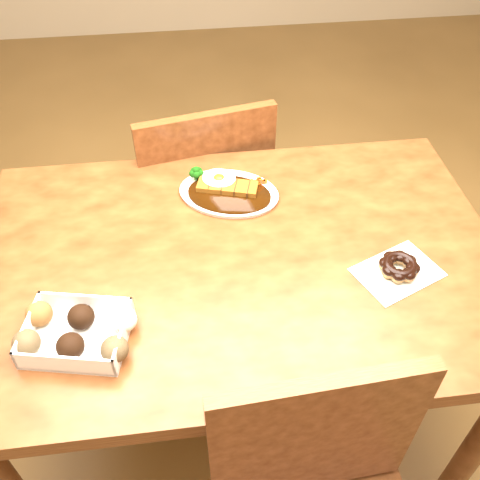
{
  "coord_description": "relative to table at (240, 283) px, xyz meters",
  "views": [
    {
      "loc": [
        -0.1,
        -0.84,
        1.63
      ],
      "look_at": [
        -0.0,
        -0.01,
        0.81
      ],
      "focal_mm": 40.0,
      "sensor_mm": 36.0,
      "label": 1
    }
  ],
  "objects": [
    {
      "name": "ground",
      "position": [
        0.0,
        0.0,
        -0.65
      ],
      "size": [
        6.0,
        6.0,
        0.0
      ],
      "primitive_type": "plane",
      "color": "brown",
      "rests_on": "ground"
    },
    {
      "name": "table",
      "position": [
        0.0,
        0.0,
        0.0
      ],
      "size": [
        1.2,
        0.8,
        0.75
      ],
      "color": "#45200D",
      "rests_on": "ground"
    },
    {
      "name": "chair_far",
      "position": [
        -0.06,
        0.54,
        -0.17
      ],
      "size": [
        0.49,
        0.49,
        0.87
      ],
      "rotation": [
        0.0,
        0.0,
        3.34
      ],
      "color": "#45200D",
      "rests_on": "ground"
    },
    {
      "name": "katsu_curry_plate",
      "position": [
        -0.0,
        0.22,
        0.11
      ],
      "size": [
        0.3,
        0.26,
        0.05
      ],
      "rotation": [
        0.0,
        0.0,
        -0.35
      ],
      "color": "white",
      "rests_on": "table"
    },
    {
      "name": "donut_box",
      "position": [
        -0.34,
        -0.19,
        0.13
      ],
      "size": [
        0.24,
        0.19,
        0.06
      ],
      "rotation": [
        0.0,
        0.0,
        -0.21
      ],
      "color": "white",
      "rests_on": "table"
    },
    {
      "name": "pon_de_ring",
      "position": [
        0.34,
        -0.1,
        0.12
      ],
      "size": [
        0.21,
        0.19,
        0.03
      ],
      "rotation": [
        0.0,
        0.0,
        0.4
      ],
      "color": "silver",
      "rests_on": "table"
    }
  ]
}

